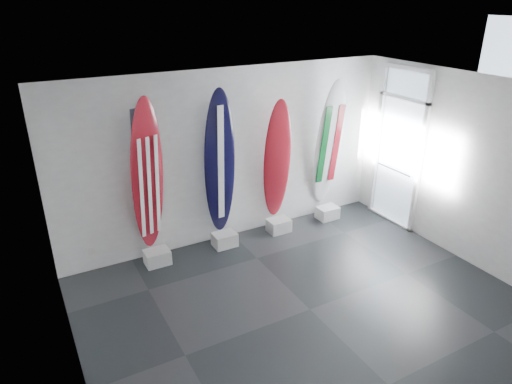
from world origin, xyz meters
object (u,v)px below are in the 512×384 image
surfboard_navy (220,164)px  surfboard_swiss (277,161)px  surfboard_italy (329,145)px  surfboard_usa (148,177)px

surfboard_navy → surfboard_swiss: 1.11m
surfboard_swiss → surfboard_navy: bearing=-171.8°
surfboard_navy → surfboard_italy: bearing=-3.8°
surfboard_usa → surfboard_swiss: (2.32, 0.00, -0.14)m
surfboard_usa → surfboard_navy: surfboard_usa is taller
surfboard_swiss → surfboard_usa: bearing=-171.8°
surfboard_swiss → surfboard_italy: size_ratio=0.90×
surfboard_usa → surfboard_italy: (3.43, 0.00, -0.02)m
surfboard_navy → surfboard_swiss: (1.10, 0.00, -0.14)m
surfboard_italy → surfboard_navy: bearing=-176.1°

